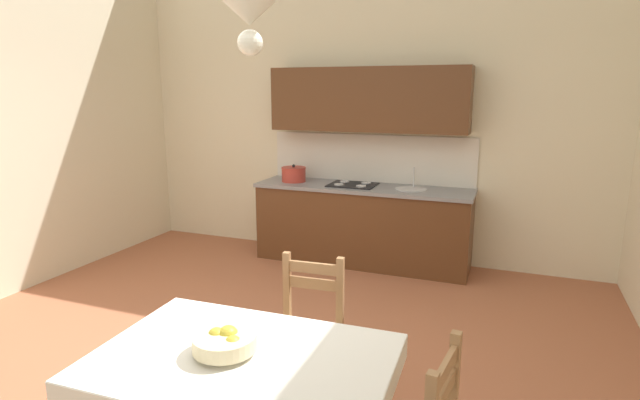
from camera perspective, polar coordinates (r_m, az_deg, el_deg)
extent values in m
cube|color=#A86042|center=(3.77, -9.38, -19.82)|extent=(6.16, 6.41, 0.10)
cube|color=beige|center=(5.93, 4.92, 14.28)|extent=(6.16, 0.12, 4.30)
cube|color=#56331C|center=(5.74, 4.82, -3.01)|extent=(2.40, 0.60, 0.86)
cube|color=gray|center=(5.63, 4.88, 1.39)|extent=(2.43, 0.63, 0.04)
cube|color=silver|center=(5.87, 5.77, 4.74)|extent=(2.40, 0.01, 0.55)
cube|color=#56331C|center=(5.66, 5.47, 11.33)|extent=(2.21, 0.34, 0.70)
cube|color=black|center=(5.61, 3.96, -7.49)|extent=(2.36, 0.02, 0.09)
cylinder|color=silver|center=(5.51, 10.31, 1.15)|extent=(0.34, 0.34, 0.02)
cylinder|color=silver|center=(5.63, 10.63, 2.56)|extent=(0.02, 0.02, 0.22)
cube|color=black|center=(5.67, 3.75, 1.75)|extent=(0.52, 0.42, 0.01)
cylinder|color=silver|center=(5.61, 2.17, 1.79)|extent=(0.11, 0.11, 0.01)
cylinder|color=silver|center=(5.53, 4.72, 1.60)|extent=(0.11, 0.11, 0.01)
cylinder|color=silver|center=(5.80, 2.82, 2.12)|extent=(0.11, 0.11, 0.01)
cylinder|color=silver|center=(5.72, 5.29, 1.95)|extent=(0.11, 0.11, 0.01)
cylinder|color=#B2382D|center=(5.89, -3.02, 2.85)|extent=(0.28, 0.28, 0.15)
cylinder|color=#B2382D|center=(5.88, -3.03, 3.66)|extent=(0.29, 0.29, 0.02)
sphere|color=black|center=(5.87, -3.03, 3.91)|extent=(0.04, 0.04, 0.04)
cube|color=#56331C|center=(2.45, -8.83, -17.41)|extent=(1.34, 0.90, 0.02)
cube|color=#56331C|center=(3.18, -15.26, -17.97)|extent=(0.07, 0.07, 0.73)
cube|color=white|center=(2.44, -8.84, -17.15)|extent=(1.40, 0.97, 0.00)
cube|color=white|center=(2.84, -4.32, -14.03)|extent=(1.37, 0.05, 0.12)
cube|color=white|center=(2.83, -21.57, -15.01)|extent=(0.04, 0.92, 0.12)
cube|color=white|center=(2.28, 7.77, -21.37)|extent=(0.04, 0.92, 0.12)
cube|color=#D1BC89|center=(3.23, -1.79, -15.71)|extent=(0.45, 0.45, 0.04)
cube|color=#A3754C|center=(3.15, 0.42, -21.26)|extent=(0.05, 0.05, 0.41)
cube|color=#A3754C|center=(3.26, -6.06, -20.11)|extent=(0.05, 0.05, 0.41)
cube|color=#A3754C|center=(3.32, 2.28, -14.21)|extent=(0.05, 0.05, 0.93)
cube|color=#A3754C|center=(3.42, -3.72, -13.39)|extent=(0.05, 0.05, 0.93)
cube|color=#A3754C|center=(3.22, -0.79, -7.74)|extent=(0.32, 0.05, 0.07)
cube|color=#A3754C|center=(3.25, -0.78, -9.49)|extent=(0.32, 0.05, 0.07)
cube|color=#A3754C|center=(2.19, 14.01, -18.32)|extent=(0.06, 0.32, 0.07)
cube|color=#A3754C|center=(2.25, 13.86, -20.64)|extent=(0.06, 0.32, 0.07)
cylinder|color=beige|center=(2.47, -10.74, -16.55)|extent=(0.16, 0.17, 0.02)
cylinder|color=beige|center=(2.44, -10.79, -15.58)|extent=(0.30, 0.30, 0.07)
sphere|color=gold|center=(2.47, -11.69, -15.03)|extent=(0.09, 0.09, 0.09)
sphere|color=gold|center=(2.40, -9.89, -15.92)|extent=(0.08, 0.08, 0.08)
sphere|color=gold|center=(2.46, -10.42, -14.99)|extent=(0.10, 0.10, 0.10)
cone|color=silver|center=(2.28, -8.08, 20.82)|extent=(0.32, 0.32, 0.14)
sphere|color=white|center=(2.26, -7.97, 17.31)|extent=(0.11, 0.11, 0.11)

